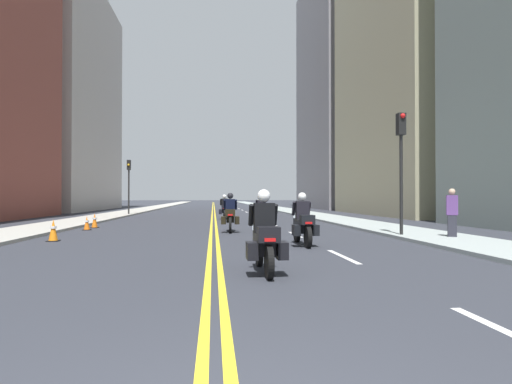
{
  "coord_description": "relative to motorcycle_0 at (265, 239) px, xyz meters",
  "views": [
    {
      "loc": [
        -0.02,
        -2.03,
        1.5
      ],
      "look_at": [
        2.02,
        17.64,
        1.73
      ],
      "focal_mm": 28.87,
      "sensor_mm": 36.0,
      "label": 1
    }
  ],
  "objects": [
    {
      "name": "traffic_cone_2",
      "position": [
        -6.64,
        11.16,
        -0.36
      ],
      "size": [
        0.32,
        0.32,
        0.63
      ],
      "color": "black",
      "rests_on": "ground"
    },
    {
      "name": "traffic_cone_0",
      "position": [
        -6.68,
        12.49,
        -0.31
      ],
      "size": [
        0.34,
        0.34,
        0.71
      ],
      "color": "black",
      "rests_on": "ground"
    },
    {
      "name": "traffic_light_near",
      "position": [
        5.84,
        6.4,
        2.5
      ],
      "size": [
        0.28,
        0.38,
        4.55
      ],
      "color": "black",
      "rests_on": "ground"
    },
    {
      "name": "centreline_yellow_inner",
      "position": [
        -1.09,
        42.05,
        -0.66
      ],
      "size": [
        0.12,
        132.0,
        0.01
      ],
      "primitive_type": "cube",
      "color": "yellow",
      "rests_on": "ground"
    },
    {
      "name": "motorcycle_1",
      "position": [
        1.74,
        4.45,
        -0.01
      ],
      "size": [
        0.76,
        2.27,
        1.63
      ],
      "rotation": [
        0.0,
        0.0,
        -0.01
      ],
      "color": "black",
      "rests_on": "ground"
    },
    {
      "name": "centreline_yellow_outer",
      "position": [
        -0.85,
        42.05,
        -0.66
      ],
      "size": [
        0.12,
        132.0,
        0.01
      ],
      "primitive_type": "cube",
      "color": "yellow",
      "rests_on": "ground"
    },
    {
      "name": "sidewalk_right",
      "position": [
        6.89,
        42.05,
        -0.61
      ],
      "size": [
        2.9,
        144.0,
        0.12
      ],
      "primitive_type": "cube",
      "color": "#939D9B",
      "rests_on": "ground"
    },
    {
      "name": "motorcycle_4",
      "position": [
        -0.25,
        19.81,
        -0.01
      ],
      "size": [
        0.76,
        2.21,
        1.65
      ],
      "rotation": [
        0.0,
        0.0,
        -0.01
      ],
      "color": "black",
      "rests_on": "ground"
    },
    {
      "name": "lane_dashes_white",
      "position": [
        2.23,
        23.05,
        -0.66
      ],
      "size": [
        0.14,
        56.4,
        0.01
      ],
      "color": "silver",
      "rests_on": "ground"
    },
    {
      "name": "ground_plane",
      "position": [
        -0.97,
        42.05,
        -0.67
      ],
      "size": [
        264.0,
        264.0,
        0.0
      ],
      "primitive_type": "plane",
      "color": "#2B2E35"
    },
    {
      "name": "sidewalk_left",
      "position": [
        -8.83,
        42.05,
        -0.61
      ],
      "size": [
        2.9,
        144.0,
        0.12
      ],
      "primitive_type": "cube",
      "color": "#A2A097",
      "rests_on": "ground"
    },
    {
      "name": "pedestrian_0",
      "position": [
        7.2,
        5.43,
        0.25
      ],
      "size": [
        0.42,
        0.35,
        1.78
      ],
      "rotation": [
        0.0,
        0.0,
        5.83
      ],
      "color": "#282832",
      "rests_on": "ground"
    },
    {
      "name": "motorcycle_0",
      "position": [
        0.0,
        0.0,
        0.0
      ],
      "size": [
        0.77,
        2.07,
        1.64
      ],
      "rotation": [
        0.0,
        0.0,
        0.01
      ],
      "color": "black",
      "rests_on": "ground"
    },
    {
      "name": "building_right_2",
      "position": [
        16.18,
        44.77,
        14.9
      ],
      "size": [
        9.16,
        17.69,
        31.13
      ],
      "color": "gray",
      "rests_on": "ground"
    },
    {
      "name": "building_left_2",
      "position": [
        -16.87,
        40.17,
        11.83
      ],
      "size": [
        6.65,
        20.2,
        25.0
      ],
      "color": "#B9B1AC",
      "rests_on": "ground"
    },
    {
      "name": "building_right_1",
      "position": [
        15.7,
        25.17,
        13.28
      ],
      "size": [
        8.21,
        17.1,
        27.91
      ],
      "color": "tan",
      "rests_on": "ground"
    },
    {
      "name": "motorcycle_3",
      "position": [
        1.66,
        14.88,
        -0.01
      ],
      "size": [
        0.76,
        2.24,
        1.58
      ],
      "rotation": [
        0.0,
        0.0,
        -0.01
      ],
      "color": "black",
      "rests_on": "ground"
    },
    {
      "name": "traffic_cone_1",
      "position": [
        -6.35,
        6.48,
        -0.3
      ],
      "size": [
        0.37,
        0.37,
        0.74
      ],
      "color": "black",
      "rests_on": "ground"
    },
    {
      "name": "traffic_light_far",
      "position": [
        -7.78,
        26.05,
        2.43
      ],
      "size": [
        0.28,
        0.38,
        4.47
      ],
      "color": "black",
      "rests_on": "ground"
    },
    {
      "name": "motorcycle_2",
      "position": [
        -0.28,
        9.54,
        0.02
      ],
      "size": [
        0.78,
        2.27,
        1.67
      ],
      "rotation": [
        0.0,
        0.0,
        -0.04
      ],
      "color": "black",
      "rests_on": "ground"
    }
  ]
}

